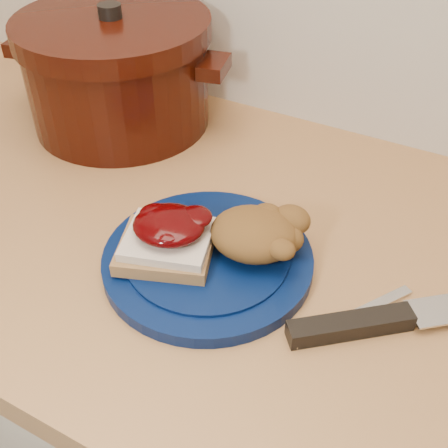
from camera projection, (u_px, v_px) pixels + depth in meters
The scene contains 8 objects.
base_cabinet at pixel (236, 439), 0.98m from camera, with size 4.00×0.60×0.86m, color beige.
plate at pixel (208, 260), 0.63m from camera, with size 0.24×0.24×0.02m, color #04133D.
sandwich at pixel (168, 237), 0.61m from camera, with size 0.13×0.12×0.05m.
stuffing_mound at pixel (254, 234), 0.61m from camera, with size 0.10×0.08×0.05m, color brown.
chef_knife at pixel (394, 318), 0.57m from camera, with size 0.28×0.24×0.02m.
butter_knife at pixel (354, 315), 0.58m from camera, with size 0.15×0.01×0.00m, color silver.
dutch_oven at pixel (118, 71), 0.84m from camera, with size 0.34×0.34×0.18m.
pepper_grinder at pixel (82, 69), 0.87m from camera, with size 0.08×0.08×0.14m.
Camera 1 is at (0.22, 1.04, 1.35)m, focal length 45.00 mm.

